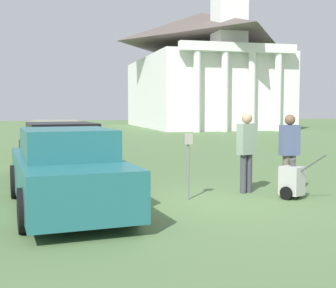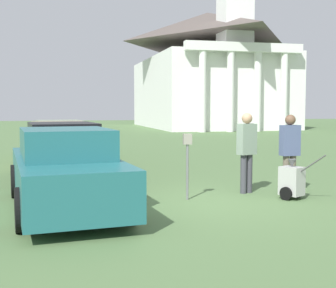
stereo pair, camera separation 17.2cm
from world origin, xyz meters
name	(u,v)px [view 1 (the left image)]	position (x,y,z in m)	size (l,w,h in m)	color
ground_plane	(206,202)	(0.00, 0.00, 0.00)	(120.00, 120.00, 0.00)	#517042
parked_car_teal	(66,172)	(-2.77, 0.04, 0.71)	(2.27, 4.97, 1.54)	#23666B
parked_car_black	(61,155)	(-2.77, 3.20, 0.71)	(2.31, 5.05, 1.54)	black
parked_car_tan	(58,146)	(-2.77, 6.60, 0.67)	(2.43, 5.33, 1.45)	tan
parked_car_sage	(56,140)	(-2.77, 9.56, 0.66)	(2.33, 4.78, 1.43)	gray
parking_meter	(188,154)	(-0.28, 0.36, 0.96)	(0.18, 0.09, 1.38)	slate
person_worker	(247,147)	(1.22, 0.77, 1.03)	(0.47, 0.34, 1.80)	#3F3F47
person_supervisor	(289,148)	(2.12, 0.47, 1.01)	(0.43, 0.23, 1.77)	#665B4C
equipment_cart	(292,180)	(1.88, -0.10, 0.39)	(0.65, 0.96, 1.00)	#B2B2AD
church	(203,67)	(11.60, 34.14, 5.82)	(11.64, 18.24, 24.41)	white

